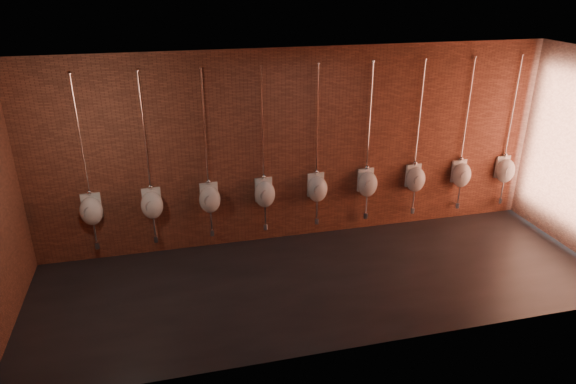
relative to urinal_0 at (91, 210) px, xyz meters
name	(u,v)px	position (x,y,z in m)	size (l,w,h in m)	color
ground	(325,281)	(3.31, -1.38, -0.91)	(8.50, 8.50, 0.00)	black
room_shell	(329,153)	(3.31, -1.38, 1.10)	(8.54, 3.04, 3.22)	black
urinal_0	(91,210)	(0.00, 0.00, 0.00)	(0.38, 0.34, 2.71)	white
urinal_1	(152,204)	(0.90, 0.00, 0.00)	(0.38, 0.34, 2.71)	white
urinal_2	(210,198)	(1.79, 0.00, 0.00)	(0.38, 0.34, 2.71)	white
urinal_3	(265,193)	(2.69, 0.00, 0.00)	(0.38, 0.34, 2.71)	white
urinal_4	(317,188)	(3.59, 0.00, 0.00)	(0.38, 0.34, 2.71)	white
urinal_5	(367,183)	(4.49, 0.00, 0.00)	(0.38, 0.34, 2.71)	white
urinal_6	(415,178)	(5.38, 0.00, 0.00)	(0.38, 0.34, 2.71)	white
urinal_7	(461,174)	(6.28, 0.00, 0.00)	(0.38, 0.34, 2.71)	white
urinal_8	(505,170)	(7.18, 0.00, 0.00)	(0.38, 0.34, 2.71)	white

